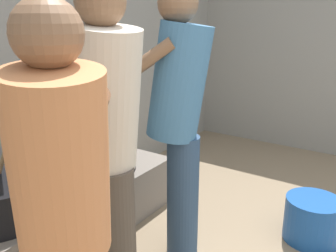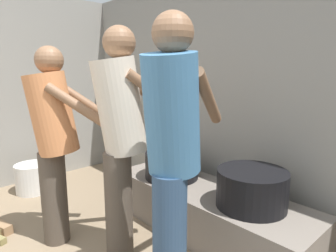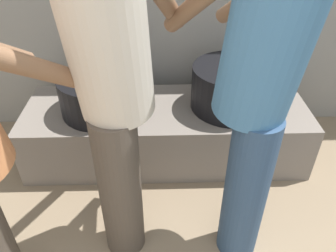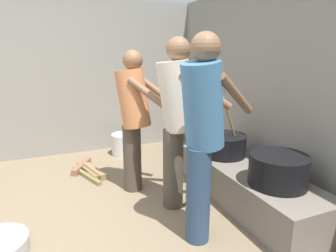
# 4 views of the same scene
# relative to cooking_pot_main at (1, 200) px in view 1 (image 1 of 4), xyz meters

# --- Properties ---
(block_enclosure_rear) EXTENTS (5.49, 0.20, 2.26)m
(block_enclosure_rear) POSITION_rel_cooking_pot_main_xyz_m (0.68, 0.54, 0.62)
(block_enclosure_rear) COLOR gray
(block_enclosure_rear) RESTS_ON ground_plane
(hearth_ledge) EXTENTS (1.83, 0.60, 0.39)m
(hearth_ledge) POSITION_rel_cooking_pot_main_xyz_m (0.41, 0.02, -0.31)
(hearth_ledge) COLOR slate
(hearth_ledge) RESTS_ON ground_plane
(cooking_pot_main) EXTENTS (0.49, 0.49, 0.69)m
(cooking_pot_main) POSITION_rel_cooking_pot_main_xyz_m (0.00, 0.00, 0.00)
(cooking_pot_main) COLOR black
(cooking_pot_main) RESTS_ON hearth_ledge
(cooking_pot_secondary) EXTENTS (0.51, 0.51, 0.27)m
(cooking_pot_secondary) POSITION_rel_cooking_pot_main_xyz_m (0.82, 0.02, 0.02)
(cooking_pot_secondary) COLOR black
(cooking_pot_secondary) RESTS_ON hearth_ledge
(cook_in_orange_shirt) EXTENTS (0.64, 0.71, 1.54)m
(cook_in_orange_shirt) POSITION_rel_cooking_pot_main_xyz_m (-0.31, -0.95, 0.37)
(cook_in_orange_shirt) COLOR #4C4238
(cook_in_orange_shirt) RESTS_ON ground_plane
(cook_in_blue_shirt) EXTENTS (0.58, 0.76, 1.67)m
(cook_in_blue_shirt) POSITION_rel_cooking_pot_main_xyz_m (0.75, -0.70, 0.46)
(cook_in_blue_shirt) COLOR navy
(cook_in_blue_shirt) RESTS_ON ground_plane
(cook_in_cream_shirt) EXTENTS (0.51, 0.75, 1.66)m
(cook_in_cream_shirt) POSITION_rel_cooking_pot_main_xyz_m (0.19, -0.67, 0.45)
(cook_in_cream_shirt) COLOR #4C4238
(cook_in_cream_shirt) RESTS_ON ground_plane
(bucket_blue_plastic) EXTENTS (0.38, 0.38, 0.31)m
(bucket_blue_plastic) POSITION_rel_cooking_pot_main_xyz_m (1.39, -1.40, -0.35)
(bucket_blue_plastic) COLOR #194C99
(bucket_blue_plastic) RESTS_ON ground_plane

